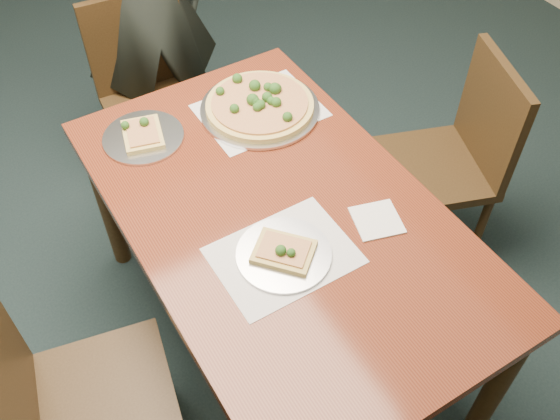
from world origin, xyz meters
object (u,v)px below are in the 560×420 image
diner (143,2)px  slice_plate_near (284,253)px  chair_left (69,399)px  slice_plate_far (143,135)px  pizza_pan (260,105)px  chair_right (454,154)px  chair_far (150,89)px  dining_table (280,229)px

diner → slice_plate_near: (-0.16, -1.38, -0.07)m
chair_left → slice_plate_far: 0.89m
chair_left → pizza_pan: bearing=-47.9°
chair_right → slice_plate_near: (-0.93, -0.23, 0.25)m
pizza_pan → slice_plate_far: pizza_pan is taller
chair_far → slice_plate_far: (-0.22, -0.54, 0.25)m
chair_right → slice_plate_far: bearing=-93.4°
dining_table → chair_far: (-0.01, 1.07, -0.14)m
dining_table → pizza_pan: 0.50m
slice_plate_far → chair_right: bearing=-23.2°
chair_far → diner: 0.36m
pizza_pan → slice_plate_far: bearing=168.8°
chair_right → chair_left: bearing=-63.4°
chair_far → pizza_pan: bearing=-67.4°
diner → slice_plate_far: bearing=72.2°
chair_left → chair_right: (1.62, 0.19, 0.00)m
diner → chair_right: bearing=129.8°
slice_plate_near → slice_plate_far: bearing=102.0°
chair_left → pizza_pan: (0.97, 0.57, 0.26)m
pizza_pan → chair_left: bearing=-149.4°
dining_table → pizza_pan: size_ratio=3.48×
chair_left → slice_plate_far: bearing=-28.5°
chair_right → slice_plate_far: (-1.07, 0.46, 0.25)m
chair_left → chair_right: size_ratio=1.00×
diner → pizza_pan: 0.79m
chair_far → diner: bearing=65.4°
chair_left → pizza_pan: 1.15m
diner → pizza_pan: bearing=104.3°
chair_far → slice_plate_near: (-0.08, -1.23, 0.25)m
slice_plate_near → dining_table: bearing=62.1°
chair_far → slice_plate_far: bearing=-107.3°
chair_far → chair_right: 1.31m
slice_plate_far → pizza_pan: bearing=-11.2°
dining_table → chair_left: chair_left is taller
chair_far → slice_plate_near: bearing=-88.5°
slice_plate_near → slice_plate_far: size_ratio=1.00×
slice_plate_far → dining_table: bearing=-66.6°
chair_left → slice_plate_near: 0.74m
pizza_pan → chair_far: bearing=107.6°
chair_far → diner: diner is taller
slice_plate_near → chair_right: bearing=13.9°
diner → slice_plate_near: size_ratio=5.94×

